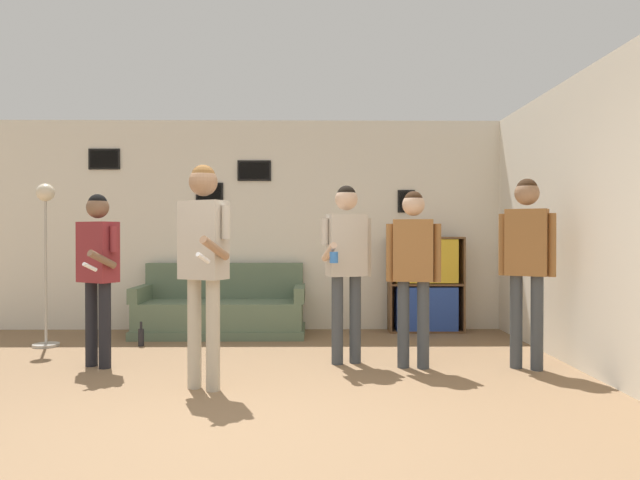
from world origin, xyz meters
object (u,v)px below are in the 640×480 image
(floor_lamp, at_px, (46,235))
(person_player_foreground_center, at_px, (203,250))
(bottle_on_floor, at_px, (141,337))
(person_watcher_holding_cup, at_px, (346,254))
(person_spectator_near_bookshelf, at_px, (413,260))
(person_spectator_far_right, at_px, (527,251))
(bookshelf, at_px, (426,284))
(drinking_cup, at_px, (429,233))
(couch, at_px, (221,311))
(person_player_foreground_left, at_px, (98,262))

(floor_lamp, bearing_deg, person_player_foreground_center, -40.31)
(bottle_on_floor, bearing_deg, floor_lamp, -179.52)
(person_watcher_holding_cup, xyz_separation_m, person_spectator_near_bookshelf, (0.61, -0.19, -0.05))
(floor_lamp, xyz_separation_m, person_spectator_far_right, (4.88, -1.10, -0.15))
(bookshelf, xyz_separation_m, drinking_cup, (0.04, 0.00, 0.65))
(floor_lamp, bearing_deg, couch, 21.63)
(couch, xyz_separation_m, drinking_cup, (2.58, 0.20, 0.96))
(floor_lamp, height_order, drinking_cup, floor_lamp)
(person_spectator_near_bookshelf, bearing_deg, bottle_on_floor, 159.53)
(person_player_foreground_left, relative_size, person_watcher_holding_cup, 0.95)
(bookshelf, distance_m, bottle_on_floor, 3.47)
(bookshelf, height_order, person_spectator_near_bookshelf, person_spectator_near_bookshelf)
(bookshelf, relative_size, person_player_foreground_center, 0.67)
(person_player_foreground_center, relative_size, bottle_on_floor, 6.61)
(person_spectator_near_bookshelf, xyz_separation_m, bottle_on_floor, (-2.82, 1.05, -0.89))
(bookshelf, distance_m, person_watcher_holding_cup, 2.13)
(bottle_on_floor, bearing_deg, person_player_foreground_left, -95.57)
(person_player_foreground_center, xyz_separation_m, person_spectator_far_right, (2.81, 0.66, -0.03))
(person_watcher_holding_cup, bearing_deg, drinking_cup, 57.28)
(couch, relative_size, drinking_cup, 22.07)
(floor_lamp, relative_size, bottle_on_floor, 6.63)
(person_player_foreground_center, relative_size, person_watcher_holding_cup, 1.05)
(couch, xyz_separation_m, bookshelf, (2.55, 0.20, 0.31))
(person_spectator_far_right, height_order, bottle_on_floor, person_spectator_far_right)
(person_player_foreground_left, relative_size, person_player_foreground_center, 0.90)
(person_player_foreground_left, xyz_separation_m, person_watcher_holding_cup, (2.31, 0.13, 0.07))
(floor_lamp, bearing_deg, person_watcher_holding_cup, -14.78)
(couch, bearing_deg, bottle_on_floor, -137.36)
(drinking_cup, bearing_deg, couch, -175.60)
(person_watcher_holding_cup, relative_size, bottle_on_floor, 6.28)
(person_player_foreground_left, height_order, person_spectator_near_bookshelf, person_spectator_near_bookshelf)
(couch, height_order, bottle_on_floor, couch)
(bottle_on_floor, height_order, drinking_cup, drinking_cup)
(person_player_foreground_left, distance_m, person_spectator_far_right, 3.94)
(person_player_foreground_left, bearing_deg, couch, 63.03)
(drinking_cup, bearing_deg, person_player_foreground_center, -131.04)
(person_watcher_holding_cup, relative_size, person_spectator_far_right, 0.97)
(floor_lamp, bearing_deg, drinking_cup, 11.77)
(bookshelf, xyz_separation_m, person_spectator_near_bookshelf, (-0.50, -1.95, 0.40))
(couch, xyz_separation_m, person_spectator_far_right, (3.07, -1.81, 0.79))
(person_spectator_far_right, relative_size, drinking_cup, 18.78)
(floor_lamp, bearing_deg, bookshelf, 11.85)
(bookshelf, xyz_separation_m, bottle_on_floor, (-3.31, -0.90, -0.49))
(person_player_foreground_center, xyz_separation_m, bottle_on_floor, (-1.03, 1.76, -1.00))
(person_spectator_far_right, xyz_separation_m, bottle_on_floor, (-3.84, 1.10, -0.97))
(bookshelf, relative_size, floor_lamp, 0.67)
(floor_lamp, xyz_separation_m, drinking_cup, (4.38, 0.91, 0.02))
(couch, height_order, person_spectator_far_right, person_spectator_far_right)
(person_player_foreground_left, xyz_separation_m, bottle_on_floor, (0.10, 0.99, -0.87))
(bookshelf, height_order, person_player_foreground_left, person_player_foreground_left)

